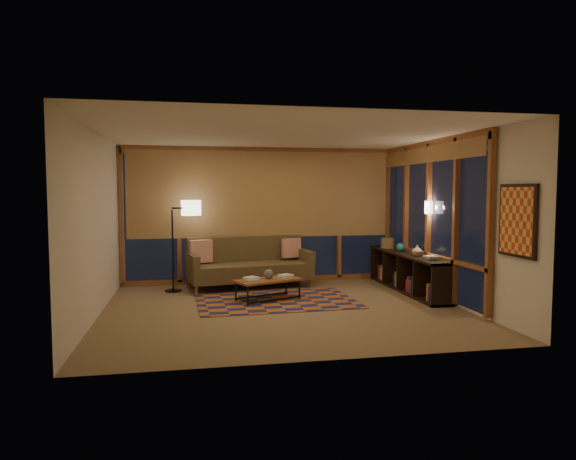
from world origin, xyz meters
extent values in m
cube|color=#9B7B61|center=(0.00, 0.00, 0.00)|extent=(5.50, 5.00, 0.01)
cube|color=beige|center=(0.00, 0.00, 2.70)|extent=(5.50, 5.00, 0.01)
cube|color=silver|center=(0.00, 2.50, 1.35)|extent=(5.50, 0.01, 2.70)
cube|color=silver|center=(0.00, -2.50, 1.35)|extent=(5.50, 0.01, 2.70)
cube|color=silver|center=(-2.75, 0.00, 1.35)|extent=(0.01, 5.00, 2.70)
cube|color=silver|center=(2.75, 0.00, 1.35)|extent=(0.01, 5.00, 2.70)
cube|color=#B6561D|center=(-0.02, 0.57, 0.01)|extent=(2.67, 1.84, 0.01)
sphere|color=#282828|center=(-0.12, 0.69, 0.44)|extent=(0.23, 0.23, 0.17)
cylinder|color=olive|center=(2.47, 1.90, 0.79)|extent=(0.32, 0.32, 0.20)
sphere|color=#19817B|center=(2.49, 1.32, 0.77)|extent=(0.17, 0.17, 0.16)
imported|color=tan|center=(2.49, 0.59, 0.79)|extent=(0.24, 0.24, 0.20)
camera|label=1|loc=(-1.42, -7.74, 1.82)|focal=32.00mm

